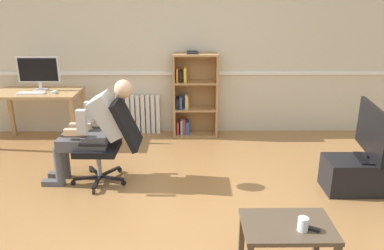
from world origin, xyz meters
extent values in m
plane|color=olive|center=(0.00, 0.00, 0.00)|extent=(18.00, 18.00, 0.00)
cube|color=beige|center=(0.00, 2.65, 1.35)|extent=(12.00, 0.10, 2.70)
cube|color=white|center=(0.00, 2.58, 0.92)|extent=(12.00, 0.03, 0.05)
cube|color=tan|center=(-1.45, 1.87, 0.36)|extent=(0.06, 0.06, 0.72)
cube|color=tan|center=(-1.45, 2.43, 0.36)|extent=(0.06, 0.06, 0.72)
cube|color=tan|center=(-2.53, 2.43, 0.36)|extent=(0.06, 0.06, 0.72)
cube|color=tan|center=(-1.99, 2.15, 0.74)|extent=(1.16, 0.65, 0.04)
cube|color=silver|center=(-1.97, 2.21, 0.76)|extent=(0.18, 0.14, 0.01)
cube|color=silver|center=(-1.97, 2.23, 0.82)|extent=(0.04, 0.02, 0.10)
cube|color=silver|center=(-1.97, 2.23, 1.05)|extent=(0.58, 0.02, 0.36)
cube|color=black|center=(-1.97, 2.22, 1.05)|extent=(0.53, 0.00, 0.32)
cube|color=white|center=(-2.02, 2.01, 0.77)|extent=(0.36, 0.12, 0.02)
cube|color=white|center=(-1.72, 2.03, 0.77)|extent=(0.06, 0.10, 0.03)
cube|color=#AD7F4C|center=(-0.10, 2.42, 0.62)|extent=(0.03, 0.28, 1.23)
cube|color=#AD7F4C|center=(0.53, 2.42, 0.62)|extent=(0.03, 0.28, 1.23)
cube|color=#AD7F4C|center=(0.21, 2.56, 0.62)|extent=(0.62, 0.02, 1.23)
cube|color=#AD7F4C|center=(0.21, 2.42, 0.01)|extent=(0.59, 0.28, 0.03)
cube|color=#AD7F4C|center=(0.21, 2.42, 0.42)|extent=(0.59, 0.28, 0.03)
cube|color=#AD7F4C|center=(0.21, 2.42, 0.82)|extent=(0.59, 0.28, 0.03)
cube|color=#AD7F4C|center=(0.21, 2.42, 1.22)|extent=(0.59, 0.28, 0.03)
cube|color=red|center=(-0.05, 2.42, 0.12)|extent=(0.03, 0.19, 0.19)
cube|color=black|center=(-0.05, 2.42, 0.51)|extent=(0.05, 0.19, 0.15)
cube|color=orange|center=(-0.05, 2.41, 0.93)|extent=(0.03, 0.19, 0.19)
cube|color=#6699A3|center=(0.01, 2.40, 0.14)|extent=(0.04, 0.19, 0.23)
cube|color=#2D519E|center=(0.00, 2.40, 0.52)|extent=(0.04, 0.19, 0.19)
cube|color=black|center=(0.00, 2.41, 0.91)|extent=(0.03, 0.19, 0.16)
cube|color=red|center=(0.04, 2.43, 0.15)|extent=(0.04, 0.19, 0.24)
cube|color=beige|center=(0.08, 2.42, 0.54)|extent=(0.03, 0.19, 0.21)
cube|color=gold|center=(0.07, 2.40, 0.94)|extent=(0.04, 0.19, 0.21)
cube|color=#2D519E|center=(0.09, 2.44, 0.12)|extent=(0.05, 0.19, 0.19)
cube|color=gold|center=(0.09, 2.42, 0.52)|extent=(0.04, 0.19, 0.18)
cube|color=black|center=(0.17, 2.45, 1.25)|extent=(0.16, 0.22, 0.02)
cube|color=white|center=(-1.04, 2.54, 0.30)|extent=(0.06, 0.08, 0.60)
cube|color=white|center=(-0.97, 2.54, 0.30)|extent=(0.06, 0.08, 0.60)
cube|color=white|center=(-0.89, 2.54, 0.30)|extent=(0.06, 0.08, 0.60)
cube|color=white|center=(-0.81, 2.54, 0.30)|extent=(0.06, 0.08, 0.60)
cube|color=white|center=(-0.74, 2.54, 0.30)|extent=(0.06, 0.08, 0.60)
cube|color=white|center=(-0.66, 2.54, 0.30)|extent=(0.06, 0.08, 0.60)
cube|color=white|center=(-0.58, 2.54, 0.30)|extent=(0.06, 0.08, 0.60)
cube|color=white|center=(-0.51, 2.54, 0.30)|extent=(0.06, 0.08, 0.60)
cube|color=white|center=(-0.43, 2.54, 0.30)|extent=(0.06, 0.08, 0.60)
cube|color=white|center=(-0.35, 2.54, 0.30)|extent=(0.06, 0.08, 0.60)
cube|color=black|center=(-0.91, 0.75, 0.07)|extent=(0.04, 0.30, 0.02)
cylinder|color=black|center=(-0.91, 0.60, 0.03)|extent=(0.02, 0.06, 0.06)
cube|color=black|center=(-0.76, 0.85, 0.07)|extent=(0.30, 0.13, 0.02)
cylinder|color=black|center=(-0.62, 0.80, 0.03)|extent=(0.06, 0.04, 0.06)
cube|color=black|center=(-0.81, 1.02, 0.07)|extent=(0.21, 0.26, 0.02)
cylinder|color=black|center=(-0.72, 1.14, 0.03)|extent=(0.05, 0.06, 0.06)
cube|color=black|center=(-0.99, 1.03, 0.07)|extent=(0.20, 0.27, 0.02)
cylinder|color=black|center=(-1.07, 1.15, 0.03)|extent=(0.05, 0.06, 0.06)
cube|color=black|center=(-1.05, 0.86, 0.07)|extent=(0.30, 0.12, 0.02)
cylinder|color=black|center=(-1.19, 0.82, 0.03)|extent=(0.06, 0.04, 0.06)
cylinder|color=gray|center=(-0.90, 0.90, 0.23)|extent=(0.05, 0.05, 0.30)
cube|color=black|center=(-0.90, 0.90, 0.41)|extent=(0.47, 0.47, 0.07)
cube|color=black|center=(-0.56, 0.90, 0.70)|extent=(0.29, 0.44, 0.54)
cube|color=black|center=(-0.88, 1.16, 0.56)|extent=(0.28, 0.05, 0.03)
cube|color=black|center=(-0.89, 0.64, 0.56)|extent=(0.28, 0.05, 0.03)
cube|color=#4C4C51|center=(-0.90, 0.90, 0.52)|extent=(0.27, 0.35, 0.14)
cube|color=#B2B2AD|center=(-0.74, 0.90, 0.79)|extent=(0.42, 0.35, 0.52)
sphere|color=#D6A884|center=(-0.58, 0.90, 1.09)|extent=(0.20, 0.20, 0.20)
cube|color=white|center=(-1.18, 0.91, 0.62)|extent=(0.15, 0.04, 0.02)
cube|color=#4C4C51|center=(-1.11, 1.01, 0.49)|extent=(0.42, 0.14, 0.13)
cylinder|color=#4C4C51|center=(-1.32, 1.01, 0.23)|extent=(0.10, 0.10, 0.46)
cube|color=#4C4C51|center=(-1.42, 1.01, 0.03)|extent=(0.22, 0.09, 0.06)
cube|color=#4C4C51|center=(-1.11, 0.81, 0.49)|extent=(0.42, 0.14, 0.13)
cylinder|color=#4C4C51|center=(-1.32, 0.81, 0.23)|extent=(0.10, 0.10, 0.46)
cube|color=#4C4C51|center=(-1.42, 0.81, 0.03)|extent=(0.22, 0.09, 0.06)
cube|color=#B2B2AD|center=(-1.00, 1.07, 0.77)|extent=(0.10, 0.08, 0.26)
cube|color=#D6A884|center=(-1.10, 1.00, 0.64)|extent=(0.24, 0.08, 0.07)
cube|color=#B2B2AD|center=(-1.01, 0.75, 0.77)|extent=(0.10, 0.08, 0.26)
cube|color=#D6A884|center=(-1.11, 0.81, 0.64)|extent=(0.24, 0.08, 0.07)
cube|color=black|center=(2.02, 0.67, 0.18)|extent=(0.87, 0.41, 0.37)
cube|color=black|center=(2.02, 0.67, 0.38)|extent=(0.24, 0.34, 0.02)
cylinder|color=black|center=(2.02, 0.67, 0.41)|extent=(0.04, 0.04, 0.05)
cube|color=black|center=(2.02, 0.67, 0.70)|extent=(0.14, 0.84, 0.52)
cube|color=white|center=(2.05, 0.67, 0.70)|extent=(0.10, 0.79, 0.48)
cube|color=#4C3D2D|center=(1.15, -0.46, 0.21)|extent=(0.04, 0.04, 0.41)
cube|color=#4C3D2D|center=(0.54, -0.46, 0.21)|extent=(0.04, 0.04, 0.41)
cube|color=#4C3D2D|center=(0.84, -0.65, 0.43)|extent=(0.67, 0.46, 0.03)
cylinder|color=silver|center=(0.93, -0.73, 0.49)|extent=(0.08, 0.08, 0.10)
cube|color=black|center=(0.98, -0.71, 0.45)|extent=(0.15, 0.11, 0.02)
camera|label=1|loc=(0.11, -3.08, 2.05)|focal=36.00mm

